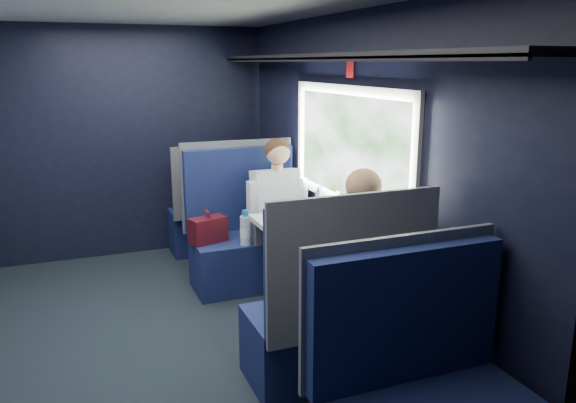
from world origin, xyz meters
name	(u,v)px	position (x,y,z in m)	size (l,w,h in m)	color
ground	(171,342)	(0.00, 0.00, -0.01)	(2.80, 4.20, 0.01)	black
room_shell	(163,135)	(0.02, 0.00, 1.48)	(3.00, 4.40, 2.40)	black
table	(304,237)	(1.03, 0.00, 0.66)	(0.62, 1.00, 0.74)	#54565E
seat_bay_near	(246,238)	(0.84, 0.87, 0.42)	(1.06, 0.62, 1.26)	#0D143C
seat_bay_far	(333,319)	(0.85, -0.87, 0.41)	(1.04, 0.62, 1.26)	#0D143C
seat_row_front	(220,214)	(0.85, 1.80, 0.41)	(1.04, 0.51, 1.16)	#0D143C
seat_row_back	(420,402)	(0.85, -1.80, 0.41)	(1.04, 0.51, 1.16)	#0D143C
man	(280,207)	(1.10, 0.70, 0.72)	(0.53, 0.56, 1.32)	black
woman	(358,257)	(1.10, -0.71, 0.73)	(0.53, 0.56, 1.32)	black
papers	(314,228)	(1.09, -0.05, 0.74)	(0.51, 0.74, 0.01)	white
laptop	(343,214)	(1.38, 0.05, 0.80)	(0.28, 0.33, 0.22)	silver
bottle_small	(319,200)	(1.33, 0.39, 0.83)	(0.06, 0.06, 0.21)	silver
cup	(320,209)	(1.31, 0.31, 0.78)	(0.06, 0.06, 0.08)	white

